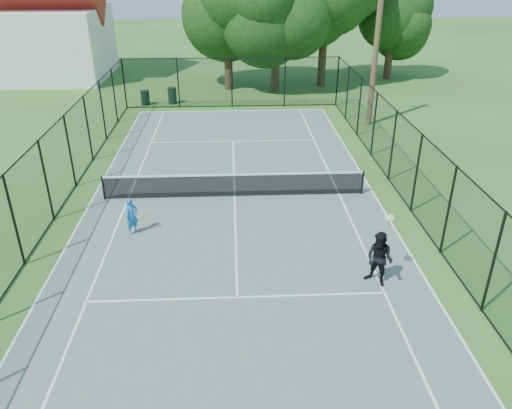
{
  "coord_description": "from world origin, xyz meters",
  "views": [
    {
      "loc": [
        -0.04,
        -17.52,
        8.53
      ],
      "look_at": [
        0.69,
        -3.0,
        1.2
      ],
      "focal_mm": 35.0,
      "sensor_mm": 36.0,
      "label": 1
    }
  ],
  "objects_px": {
    "trash_bin_left": "(145,98)",
    "utility_pole": "(376,47)",
    "player_black": "(379,259)",
    "player_blue": "(132,216)",
    "trash_bin_right": "(172,95)",
    "tennis_net": "(234,184)"
  },
  "relations": [
    {
      "from": "trash_bin_left",
      "to": "utility_pole",
      "type": "distance_m",
      "value": 14.34
    },
    {
      "from": "player_black",
      "to": "trash_bin_left",
      "type": "bearing_deg",
      "value": 115.65
    },
    {
      "from": "player_blue",
      "to": "trash_bin_right",
      "type": "bearing_deg",
      "value": 91.17
    },
    {
      "from": "tennis_net",
      "to": "utility_pole",
      "type": "distance_m",
      "value": 12.3
    },
    {
      "from": "tennis_net",
      "to": "player_blue",
      "type": "height_order",
      "value": "player_blue"
    },
    {
      "from": "utility_pole",
      "to": "player_blue",
      "type": "height_order",
      "value": "utility_pole"
    },
    {
      "from": "tennis_net",
      "to": "player_blue",
      "type": "distance_m",
      "value": 4.36
    },
    {
      "from": "tennis_net",
      "to": "player_blue",
      "type": "relative_size",
      "value": 7.81
    },
    {
      "from": "trash_bin_left",
      "to": "player_black",
      "type": "bearing_deg",
      "value": -64.35
    },
    {
      "from": "tennis_net",
      "to": "trash_bin_right",
      "type": "relative_size",
      "value": 9.87
    },
    {
      "from": "trash_bin_left",
      "to": "trash_bin_right",
      "type": "xyz_separation_m",
      "value": [
        1.67,
        0.19,
        0.07
      ]
    },
    {
      "from": "tennis_net",
      "to": "player_black",
      "type": "height_order",
      "value": "player_black"
    },
    {
      "from": "tennis_net",
      "to": "utility_pole",
      "type": "height_order",
      "value": "utility_pole"
    },
    {
      "from": "trash_bin_left",
      "to": "utility_pole",
      "type": "xyz_separation_m",
      "value": [
        13.0,
        -4.74,
        3.74
      ]
    },
    {
      "from": "trash_bin_right",
      "to": "player_black",
      "type": "height_order",
      "value": "player_black"
    },
    {
      "from": "utility_pole",
      "to": "player_black",
      "type": "height_order",
      "value": "utility_pole"
    },
    {
      "from": "trash_bin_left",
      "to": "utility_pole",
      "type": "bearing_deg",
      "value": -20.01
    },
    {
      "from": "tennis_net",
      "to": "trash_bin_left",
      "type": "distance_m",
      "value": 14.78
    },
    {
      "from": "trash_bin_right",
      "to": "player_black",
      "type": "bearing_deg",
      "value": -68.62
    },
    {
      "from": "tennis_net",
      "to": "player_black",
      "type": "distance_m",
      "value": 7.17
    },
    {
      "from": "trash_bin_left",
      "to": "player_blue",
      "type": "height_order",
      "value": "player_blue"
    },
    {
      "from": "trash_bin_left",
      "to": "player_blue",
      "type": "distance_m",
      "value": 16.54
    }
  ]
}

